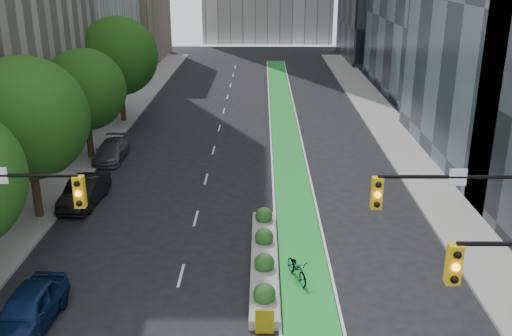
{
  "coord_description": "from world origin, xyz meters",
  "views": [
    {
      "loc": [
        1.06,
        -16.15,
        13.06
      ],
      "look_at": [
        0.78,
        11.81,
        3.0
      ],
      "focal_mm": 40.0,
      "sensor_mm": 36.0,
      "label": 1
    }
  ],
  "objects_px": {
    "parked_car_left_near": "(28,309)",
    "median_planter": "(264,257)",
    "parked_car_left_far": "(111,151)",
    "parked_car_left_mid": "(84,192)",
    "bicycle": "(297,268)"
  },
  "relations": [
    {
      "from": "parked_car_left_near",
      "to": "parked_car_left_mid",
      "type": "bearing_deg",
      "value": 98.92
    },
    {
      "from": "median_planter",
      "to": "parked_car_left_mid",
      "type": "height_order",
      "value": "parked_car_left_mid"
    },
    {
      "from": "bicycle",
      "to": "parked_car_left_mid",
      "type": "distance_m",
      "value": 14.26
    },
    {
      "from": "median_planter",
      "to": "parked_car_left_near",
      "type": "bearing_deg",
      "value": -151.36
    },
    {
      "from": "median_planter",
      "to": "bicycle",
      "type": "distance_m",
      "value": 1.92
    },
    {
      "from": "parked_car_left_near",
      "to": "median_planter",
      "type": "bearing_deg",
      "value": 31.02
    },
    {
      "from": "median_planter",
      "to": "bicycle",
      "type": "bearing_deg",
      "value": -41.72
    },
    {
      "from": "median_planter",
      "to": "parked_car_left_mid",
      "type": "xyz_separation_m",
      "value": [
        -10.27,
        6.87,
        0.4
      ]
    },
    {
      "from": "parked_car_left_near",
      "to": "parked_car_left_mid",
      "type": "height_order",
      "value": "parked_car_left_near"
    },
    {
      "from": "bicycle",
      "to": "parked_car_left_mid",
      "type": "bearing_deg",
      "value": 125.82
    },
    {
      "from": "bicycle",
      "to": "parked_car_left_far",
      "type": "height_order",
      "value": "parked_car_left_far"
    },
    {
      "from": "parked_car_left_mid",
      "to": "parked_car_left_far",
      "type": "bearing_deg",
      "value": 97.11
    },
    {
      "from": "median_planter",
      "to": "parked_car_left_mid",
      "type": "relative_size",
      "value": 2.19
    },
    {
      "from": "bicycle",
      "to": "parked_car_left_mid",
      "type": "height_order",
      "value": "parked_car_left_mid"
    },
    {
      "from": "parked_car_left_near",
      "to": "parked_car_left_far",
      "type": "relative_size",
      "value": 0.99
    }
  ]
}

